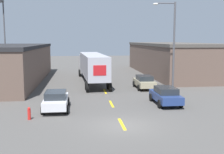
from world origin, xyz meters
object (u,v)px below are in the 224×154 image
(parked_car_left_near, at_px, (56,100))
(parked_car_right_near, at_px, (166,95))
(semi_truck, at_px, (92,65))
(parked_car_right_mid, at_px, (144,82))
(fire_hydrant, at_px, (29,113))
(street_lamp, at_px, (172,42))

(parked_car_left_near, xyz_separation_m, parked_car_right_near, (9.23, 0.83, 0.00))
(parked_car_left_near, distance_m, parked_car_right_near, 9.27)
(semi_truck, height_order, parked_car_right_mid, semi_truck)
(parked_car_right_mid, relative_size, fire_hydrant, 4.84)
(parked_car_right_mid, bearing_deg, parked_car_left_near, -136.62)
(semi_truck, height_order, parked_car_right_near, semi_truck)
(semi_truck, distance_m, parked_car_right_mid, 8.08)
(semi_truck, xyz_separation_m, parked_car_right_near, (5.66, -13.47, -1.48))
(parked_car_left_near, height_order, parked_car_right_near, same)
(parked_car_right_near, xyz_separation_m, fire_hydrant, (-10.88, -3.43, -0.35))
(parked_car_left_near, relative_size, fire_hydrant, 4.84)
(parked_car_right_near, distance_m, parked_car_right_mid, 7.90)
(parked_car_right_mid, bearing_deg, street_lamp, -49.04)
(semi_truck, bearing_deg, parked_car_left_near, -107.07)
(street_lamp, xyz_separation_m, fire_hydrant, (-13.12, -8.75, -4.89))
(parked_car_right_mid, height_order, street_lamp, street_lamp)
(street_lamp, bearing_deg, parked_car_right_near, -112.83)
(semi_truck, height_order, fire_hydrant, semi_truck)
(semi_truck, xyz_separation_m, parked_car_right_mid, (5.66, -5.57, -1.48))
(parked_car_left_near, distance_m, parked_car_right_mid, 12.71)
(parked_car_right_mid, relative_size, street_lamp, 0.46)
(street_lamp, distance_m, fire_hydrant, 16.51)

